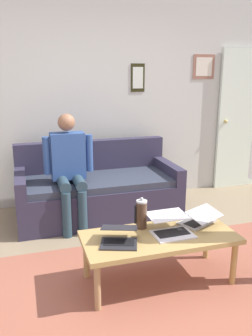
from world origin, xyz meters
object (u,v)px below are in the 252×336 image
object	(u,v)px
laptop_center	(119,238)
laptop_left	(199,219)
coffee_table	(159,240)
laptop_right	(171,227)
person_seated	(69,165)
interior_door	(242,120)
french_press	(142,214)
couch	(98,191)

from	to	relation	value
laptop_center	laptop_left	bearing A→B (deg)	-169.66
coffee_table	laptop_left	world-z (taller)	laptop_left
laptop_center	laptop_right	size ratio (longest dim) A/B	0.98
laptop_left	person_seated	bearing A→B (deg)	-51.79
interior_door	laptop_left	distance (m)	2.70
laptop_center	french_press	size ratio (longest dim) A/B	1.29
coffee_table	laptop_center	distance (m)	0.37
interior_door	couch	xyz separation A→B (m)	(2.36, 0.52, -0.72)
person_seated	laptop_right	bearing A→B (deg)	116.08
coffee_table	french_press	world-z (taller)	french_press
coffee_table	person_seated	distance (m)	1.48
couch	person_seated	world-z (taller)	person_seated
person_seated	coffee_table	bearing A→B (deg)	112.11
laptop_right	french_press	size ratio (longest dim) A/B	1.31
coffee_table	french_press	size ratio (longest dim) A/B	4.56
laptop_center	couch	bearing A→B (deg)	-96.30
laptop_left	person_seated	world-z (taller)	person_seated
coffee_table	laptop_center	size ratio (longest dim) A/B	3.55
french_press	interior_door	bearing A→B (deg)	-139.99
laptop_right	person_seated	size ratio (longest dim) A/B	0.28
couch	laptop_center	xyz separation A→B (m)	(0.18, 1.59, 0.16)
couch	laptop_right	xyz separation A→B (m)	(-0.28, 1.54, 0.16)
interior_door	person_seated	size ratio (longest dim) A/B	1.60
laptop_right	interior_door	bearing A→B (deg)	-135.06
couch	laptop_right	bearing A→B (deg)	100.41
laptop_center	laptop_right	world-z (taller)	laptop_right
coffee_table	laptop_right	world-z (taller)	laptop_right
couch	laptop_left	world-z (taller)	couch
coffee_table	interior_door	bearing A→B (deg)	-136.29
coffee_table	french_press	distance (m)	0.26
interior_door	laptop_center	distance (m)	3.35
couch	laptop_left	distance (m)	1.58
laptop_center	person_seated	world-z (taller)	person_seated
laptop_right	couch	bearing A→B (deg)	-79.59
laptop_right	person_seated	bearing A→B (deg)	-63.92
interior_door	person_seated	world-z (taller)	interior_door
couch	laptop_right	size ratio (longest dim) A/B	5.26
coffee_table	laptop_center	bearing A→B (deg)	5.29
coffee_table	laptop_right	size ratio (longest dim) A/B	3.49
laptop_left	person_seated	xyz separation A→B (m)	(0.96, -1.22, 0.26)
laptop_right	person_seated	world-z (taller)	person_seated
laptop_left	french_press	world-z (taller)	french_press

